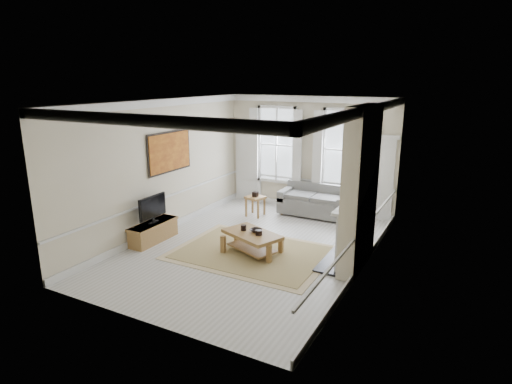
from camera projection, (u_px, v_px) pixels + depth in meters
The scene contains 23 objects.
floor at pixel (252, 248), 10.10m from camera, with size 7.20×7.20×0.00m, color #B7B5AD.
ceiling at pixel (251, 101), 9.22m from camera, with size 7.20×7.20×0.00m, color white.
back_wall at pixel (309, 154), 12.73m from camera, with size 5.20×5.20×0.00m, color beige.
left_wall at pixel (162, 167), 10.84m from camera, with size 7.20×7.20×0.00m, color beige.
right_wall at pixel (366, 192), 8.48m from camera, with size 7.20×7.20×0.00m, color beige.
window_left at pixel (277, 145), 13.11m from camera, with size 1.26×0.20×2.20m, color #B2BCC6, non-canonical shape.
window_right at pixel (343, 150), 12.16m from camera, with size 1.26×0.20×2.20m, color #B2BCC6, non-canonical shape.
door_left at pixel (248, 166), 13.77m from camera, with size 0.90×0.08×2.30m, color silver.
door_right at pixel (377, 179), 11.91m from camera, with size 0.90×0.08×2.30m, color silver.
painting at pixel (170, 152), 10.98m from camera, with size 0.05×1.66×1.06m, color orange.
chimney_breast at pixel (360, 189), 8.73m from camera, with size 0.35×1.70×3.38m, color beige.
hearth at pixel (336, 260), 9.36m from camera, with size 0.55×1.50×0.05m, color black.
fireplace at pixel (347, 231), 9.08m from camera, with size 0.21×1.45×1.33m.
mirror at pixel (351, 171), 8.74m from camera, with size 0.06×1.26×1.06m, color #BA8533.
sofa at pixel (315, 203), 12.46m from camera, with size 1.98×0.97×0.89m.
side_table at pixel (255, 200), 12.36m from camera, with size 0.59×0.59×0.58m.
rug at pixel (252, 253), 9.80m from camera, with size 3.50×2.60×0.02m, color tan.
coffee_table at pixel (252, 236), 9.70m from camera, with size 1.52×1.21×0.50m.
ceramic_pot_a at pixel (244, 228), 9.82m from camera, with size 0.13×0.13×0.13m, color black.
ceramic_pot_b at pixel (259, 233), 9.53m from camera, with size 0.16×0.16×0.11m, color black.
bowl at pixel (256, 230), 9.73m from camera, with size 0.27×0.27×0.07m, color black.
tv_stand at pixel (153, 232), 10.47m from camera, with size 0.43×1.35×0.48m, color brown.
tv at pixel (153, 207), 10.29m from camera, with size 0.08×0.90×0.68m.
Camera 1 is at (4.50, -8.26, 3.90)m, focal length 30.00 mm.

